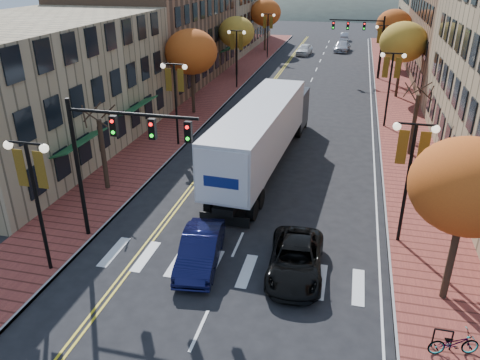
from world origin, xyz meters
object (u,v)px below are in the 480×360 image
Objects in this scene: semi_truck at (265,128)px; bicycle at (454,343)px; navy_sedan at (200,250)px; black_suv at (296,260)px.

semi_truck is 17.86m from bicycle.
bicycle is (10.07, -3.20, -0.15)m from navy_sedan.
navy_sedan is 10.57m from bicycle.
bicycle is at bearing -25.03° from navy_sedan.
bicycle is at bearing -34.30° from black_suv.
navy_sedan is 0.92× the size of black_suv.
semi_truck reaches higher than navy_sedan.
semi_truck reaches higher than black_suv.
navy_sedan is (-0.64, -11.83, -1.86)m from semi_truck.
semi_truck is at bearing 16.74° from bicycle.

